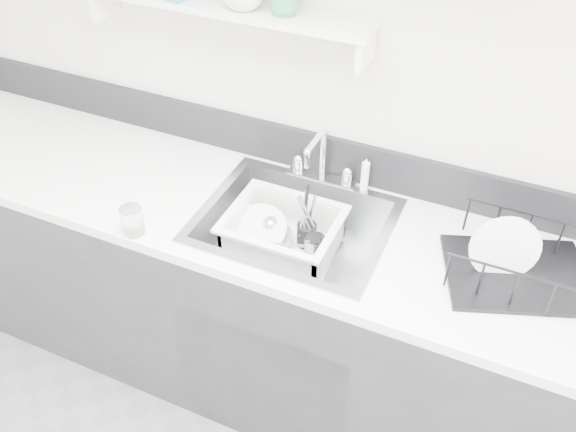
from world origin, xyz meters
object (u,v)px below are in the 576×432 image
at_px(wash_tub, 283,234).
at_px(dish_rack, 522,259).
at_px(counter_run, 293,311).
at_px(sink, 294,240).

height_order(wash_tub, dish_rack, dish_rack).
bearing_deg(counter_run, dish_rack, 3.16).
bearing_deg(dish_rack, sink, 163.40).
relative_size(sink, wash_tub, 1.65).
height_order(counter_run, sink, sink).
relative_size(counter_run, wash_tub, 8.25).
distance_m(counter_run, dish_rack, 0.90).
relative_size(sink, dish_rack, 1.51).
bearing_deg(dish_rack, wash_tub, 162.00).
xyz_separation_m(sink, dish_rack, (0.72, 0.04, 0.16)).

